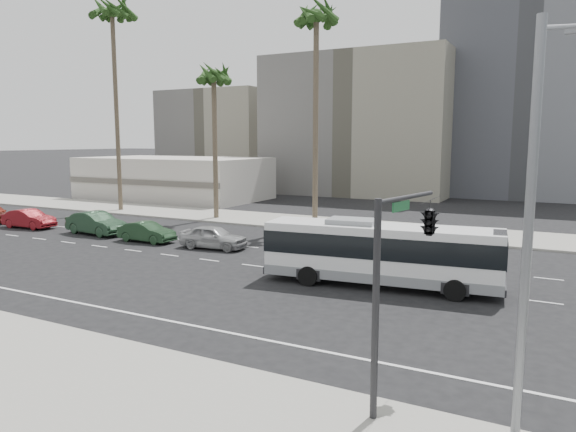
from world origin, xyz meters
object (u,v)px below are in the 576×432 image
Objects in this scene: car_a at (213,237)px; city_bus at (381,252)px; car_d at (29,219)px; streetlight_corner at (536,197)px; palm_far at (112,16)px; car_b at (147,232)px; traffic_signal at (425,224)px; palm_near at (316,21)px; palm_mid at (214,79)px; car_c at (96,223)px.

city_bus is at bearing -112.05° from car_a.
car_d is 40.80m from streetlight_corner.
palm_far is (-1.10, 11.20, 18.11)m from car_d.
car_b is 26.23m from traffic_signal.
streetlight_corner is 33.17m from palm_near.
city_bus is 2.02× the size of traffic_signal.
car_a is 17.68m from palm_mid.
city_bus is 11.02m from traffic_signal.
palm_near is at bearing 133.67° from streetlight_corner.
car_c reaches higher than car_b.
palm_mid reaches higher than streetlight_corner.
car_a reaches higher than car_d.
palm_near is at bearing -63.72° from car_d.
palm_mid reaches higher than city_bus.
car_d is at bearing 170.03° from traffic_signal.
palm_mid is (-27.12, 25.79, 6.64)m from streetlight_corner.
palm_far is at bearing 54.67° from car_a.
car_c is 0.38× the size of palm_mid.
car_d is 21.32m from palm_far.
palm_near is 21.52m from palm_far.
car_d is 19.28m from palm_mid.
traffic_signal is at bearing 164.83° from streetlight_corner.
palm_near is at bearing 118.56° from city_bus.
streetlight_corner is 38.01m from palm_mid.
palm_near reaches higher than city_bus.
palm_near is 1.31× the size of palm_mid.
streetlight_corner reaches higher than traffic_signal.
traffic_signal reaches higher than car_c.
palm_mid is at bearing 28.92° from car_a.
car_a is at bearing -55.74° from palm_mid.
palm_near is 10.44m from palm_mid.
car_c is at bearing -89.93° from car_d.
car_d is at bearing 89.22° from car_b.
streetlight_corner is at bearing -56.23° from palm_near.
palm_mid is (-2.00, 11.26, 11.69)m from car_b.
car_d is (-30.66, 3.66, -0.94)m from city_bus.
palm_mid is (3.50, 10.71, 11.54)m from car_c.
car_a is 0.87× the size of car_c.
palm_near is at bearing 0.68° from palm_far.
traffic_signal is 35.33m from palm_mid.
car_b is 0.21× the size of palm_far.
city_bus reaches higher than car_a.
car_d is (-12.61, 0.15, 0.06)m from car_b.
car_c is at bearing 164.63° from traffic_signal.
streetlight_corner is 1.79× the size of traffic_signal.
traffic_signal is 0.31× the size of palm_near.
city_bus is 27.10m from palm_mid.
palm_mid reaches higher than car_a.
streetlight_corner reaches higher than car_a.
palm_mid is at bearing -0.39° from palm_far.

